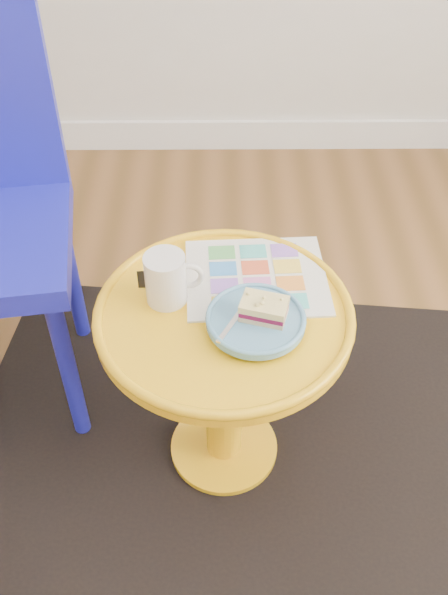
{
  "coord_description": "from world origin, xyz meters",
  "views": [
    {
      "loc": [
        0.37,
        -0.36,
        1.43
      ],
      "look_at": [
        0.38,
        0.56,
        0.53
      ],
      "focal_mm": 40.0,
      "sensor_mm": 36.0,
      "label": 1
    }
  ],
  "objects_px": {
    "side_table": "(224,357)",
    "plate": "(256,321)",
    "mug": "(167,277)",
    "newspaper": "(256,277)"
  },
  "relations": [
    {
      "from": "mug",
      "to": "plate",
      "type": "distance_m",
      "value": 0.2
    },
    {
      "from": "newspaper",
      "to": "plate",
      "type": "bearing_deg",
      "value": -95.84
    },
    {
      "from": "side_table",
      "to": "newspaper",
      "type": "xyz_separation_m",
      "value": [
        0.07,
        0.1,
        0.14
      ]
    },
    {
      "from": "mug",
      "to": "plate",
      "type": "bearing_deg",
      "value": -28.18
    },
    {
      "from": "side_table",
      "to": "plate",
      "type": "xyz_separation_m",
      "value": [
        0.06,
        -0.04,
        0.16
      ]
    },
    {
      "from": "mug",
      "to": "newspaper",
      "type": "bearing_deg",
      "value": 15.67
    },
    {
      "from": "newspaper",
      "to": "mug",
      "type": "relative_size",
      "value": 2.47
    },
    {
      "from": "side_table",
      "to": "plate",
      "type": "relative_size",
      "value": 2.7
    },
    {
      "from": "side_table",
      "to": "mug",
      "type": "height_order",
      "value": "mug"
    },
    {
      "from": "side_table",
      "to": "mug",
      "type": "distance_m",
      "value": 0.23
    }
  ]
}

